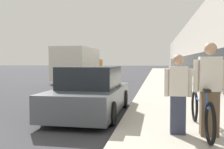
{
  "coord_description": "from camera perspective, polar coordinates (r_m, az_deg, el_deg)",
  "views": [
    {
      "loc": [
        4.25,
        -3.13,
        1.55
      ],
      "look_at": [
        1.11,
        14.59,
        0.66
      ],
      "focal_mm": 40.0,
      "sensor_mm": 36.0,
      "label": 1
    }
  ],
  "objects": [
    {
      "name": "sidewalk_slab",
      "position": [
        24.22,
        13.23,
        -0.78
      ],
      "size": [
        4.39,
        70.0,
        0.13
      ],
      "color": "#BCB5A5",
      "rests_on": "ground"
    },
    {
      "name": "tandem_bicycle",
      "position": [
        5.52,
        19.7,
        -8.09
      ],
      "size": [
        0.52,
        2.5,
        0.94
      ],
      "color": "black",
      "rests_on": "sidewalk_slab"
    },
    {
      "name": "person_rider",
      "position": [
        5.17,
        21.44,
        -3.14
      ],
      "size": [
        0.61,
        0.24,
        1.8
      ],
      "color": "brown",
      "rests_on": "sidewalk_slab"
    },
    {
      "name": "person_bystander",
      "position": [
        5.12,
        14.86,
        -4.35
      ],
      "size": [
        0.54,
        0.21,
        1.58
      ],
      "color": "#33384C",
      "rests_on": "sidewalk_slab"
    },
    {
      "name": "cruiser_bike_middle",
      "position": [
        11.96,
        23.94,
        -2.44
      ],
      "size": [
        0.52,
        1.73,
        0.9
      ],
      "color": "black",
      "rests_on": "sidewalk_slab"
    },
    {
      "name": "cruiser_bike_farthest",
      "position": [
        14.21,
        21.51,
        -1.5
      ],
      "size": [
        0.52,
        1.81,
        0.97
      ],
      "color": "black",
      "rests_on": "sidewalk_slab"
    },
    {
      "name": "parked_sedan_curbside",
      "position": [
        7.43,
        -4.8,
        -4.19
      ],
      "size": [
        1.84,
        4.08,
        1.42
      ],
      "color": "#4C5156",
      "rests_on": "ground"
    },
    {
      "name": "moving_truck",
      "position": [
        20.49,
        -7.48,
        2.26
      ],
      "size": [
        2.5,
        6.99,
        2.67
      ],
      "color": "orange",
      "rests_on": "ground"
    }
  ]
}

